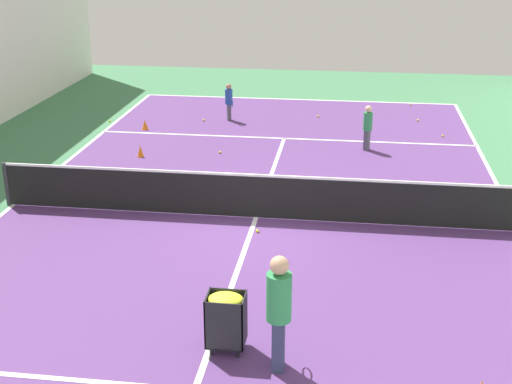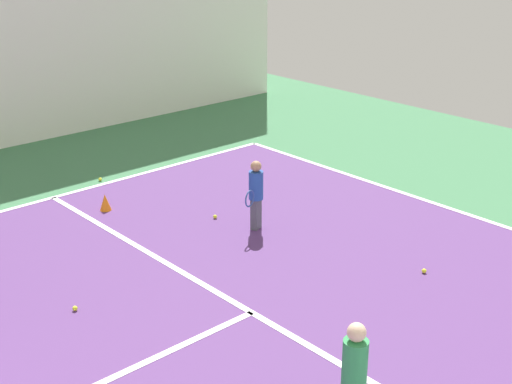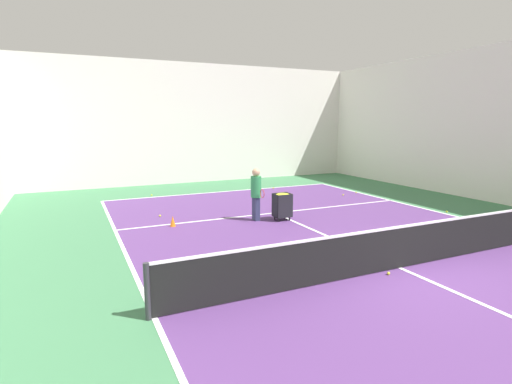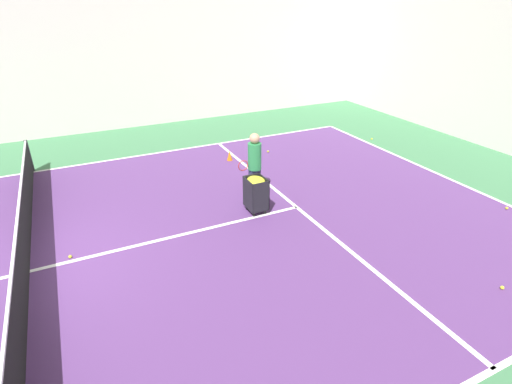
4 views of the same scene
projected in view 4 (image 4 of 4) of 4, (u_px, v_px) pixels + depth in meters
ground_plane at (29, 272)px, 7.79m from camera, size 33.10×33.10×0.00m
court_playing_area at (29, 272)px, 7.79m from camera, size 10.99×22.12×0.00m
line_baseline_far at (437, 173)px, 12.13m from camera, size 10.99×0.10×0.00m
line_sideline_left at (33, 172)px, 12.23m from camera, size 0.10×22.12×0.00m
line_service_far at (297, 207)px, 10.18m from camera, size 10.99×0.10×0.00m
line_centre_service at (29, 271)px, 7.79m from camera, size 0.10×12.17×0.00m
hall_enclosure_left at (12, 51)px, 13.72m from camera, size 0.15×29.40×6.31m
tennis_net at (22, 250)px, 7.56m from camera, size 11.29×0.10×0.99m
coach_at_net at (254, 161)px, 10.33m from camera, size 0.36×0.68×1.75m
ball_cart at (256, 188)px, 9.70m from camera, size 0.56×0.46×0.92m
training_cone_1 at (230, 155)px, 13.05m from camera, size 0.18×0.18×0.33m
tennis_ball_2 at (507, 208)px, 10.06m from camera, size 0.07×0.07×0.07m
tennis_ball_3 at (70, 257)px, 8.18m from camera, size 0.07×0.07×0.07m
tennis_ball_8 at (268, 151)px, 13.77m from camera, size 0.07×0.07×0.07m
tennis_ball_10 at (18, 258)px, 8.12m from camera, size 0.07×0.07×0.07m
tennis_ball_11 at (502, 288)px, 7.30m from camera, size 0.07×0.07×0.07m
tennis_ball_12 at (372, 139)px, 14.99m from camera, size 0.07×0.07×0.07m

